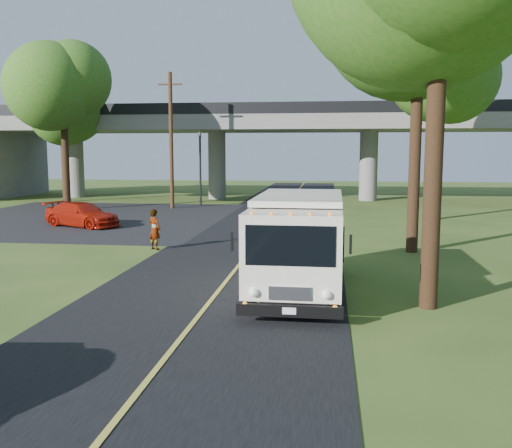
% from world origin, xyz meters
% --- Properties ---
extents(ground, '(120.00, 120.00, 0.00)m').
position_xyz_m(ground, '(0.00, 0.00, 0.00)').
color(ground, '#354D1B').
rests_on(ground, ground).
extents(road, '(7.00, 90.00, 0.02)m').
position_xyz_m(road, '(0.00, 10.00, 0.01)').
color(road, black).
rests_on(road, ground).
extents(parking_lot, '(16.00, 18.00, 0.01)m').
position_xyz_m(parking_lot, '(-11.00, 18.00, 0.01)').
color(parking_lot, black).
rests_on(parking_lot, ground).
extents(lane_line, '(0.12, 90.00, 0.01)m').
position_xyz_m(lane_line, '(0.00, 10.00, 0.03)').
color(lane_line, gold).
rests_on(lane_line, road).
extents(overpass, '(54.00, 10.00, 7.30)m').
position_xyz_m(overpass, '(0.00, 32.00, 4.56)').
color(overpass, slate).
rests_on(overpass, ground).
extents(traffic_signal, '(0.18, 0.22, 5.20)m').
position_xyz_m(traffic_signal, '(-6.00, 26.00, 3.20)').
color(traffic_signal, black).
rests_on(traffic_signal, ground).
extents(utility_pole, '(1.60, 0.26, 9.00)m').
position_xyz_m(utility_pole, '(-7.50, 24.00, 4.59)').
color(utility_pole, '#472D19').
rests_on(utility_pole, ground).
extents(tree_right_far, '(5.77, 5.67, 10.99)m').
position_xyz_m(tree_right_far, '(9.21, 19.84, 8.30)').
color(tree_right_far, '#382314').
rests_on(tree_right_far, ground).
extents(tree_left_lot, '(5.60, 5.50, 10.50)m').
position_xyz_m(tree_left_lot, '(-13.79, 21.84, 7.90)').
color(tree_left_lot, '#382314').
rests_on(tree_left_lot, ground).
extents(tree_left_far, '(5.26, 5.16, 9.89)m').
position_xyz_m(tree_left_far, '(-16.79, 27.84, 7.45)').
color(tree_left_far, '#382314').
rests_on(tree_left_far, ground).
extents(step_van, '(2.39, 6.38, 2.67)m').
position_xyz_m(step_van, '(2.20, 2.11, 1.45)').
color(step_van, silver).
rests_on(step_van, ground).
extents(red_sedan, '(4.64, 3.28, 1.25)m').
position_xyz_m(red_sedan, '(-9.57, 14.40, 0.62)').
color(red_sedan, '#AE1A0A').
rests_on(red_sedan, ground).
extents(pedestrian, '(0.70, 0.63, 1.61)m').
position_xyz_m(pedestrian, '(-3.80, 8.26, 0.81)').
color(pedestrian, gray).
rests_on(pedestrian, ground).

